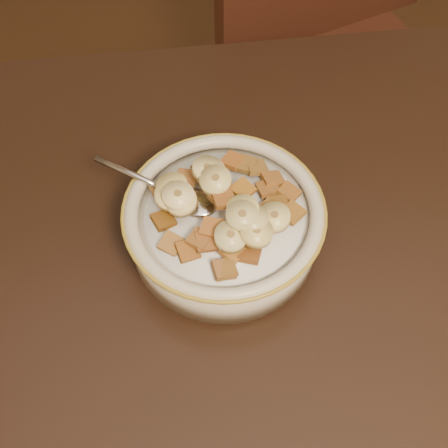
{
  "coord_description": "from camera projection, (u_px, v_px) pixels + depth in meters",
  "views": [
    {
      "loc": [
        -0.24,
        -0.18,
        1.26
      ],
      "look_at": [
        -0.2,
        0.13,
        0.78
      ],
      "focal_mm": 45.0,
      "sensor_mm": 36.0,
      "label": 1
    }
  ],
  "objects": [
    {
      "name": "cereal_square_4",
      "position": [
        224.0,
        269.0,
        0.51
      ],
      "size": [
        0.02,
        0.02,
        0.01
      ],
      "primitive_type": "cube",
      "rotation": [
        0.22,
        0.01,
        1.71
      ],
      "color": "brown",
      "rests_on": "milk"
    },
    {
      "name": "cereal_square_28",
      "position": [
        164.0,
        220.0,
        0.55
      ],
      "size": [
        0.03,
        0.03,
        0.01
      ],
      "primitive_type": "cube",
      "rotation": [
        0.01,
        0.15,
        0.4
      ],
      "color": "brown",
      "rests_on": "milk"
    },
    {
      "name": "cereal_square_12",
      "position": [
        278.0,
        205.0,
        0.56
      ],
      "size": [
        0.02,
        0.02,
        0.01
      ],
      "primitive_type": "cube",
      "rotation": [
        -0.16,
        -0.17,
        1.58
      ],
      "color": "brown",
      "rests_on": "milk"
    },
    {
      "name": "cereal_square_14",
      "position": [
        171.0,
        244.0,
        0.53
      ],
      "size": [
        0.03,
        0.03,
        0.01
      ],
      "primitive_type": "cube",
      "rotation": [
        -0.13,
        -0.17,
        2.55
      ],
      "color": "olive",
      "rests_on": "milk"
    },
    {
      "name": "banana_slice_9",
      "position": [
        243.0,
        210.0,
        0.53
      ],
      "size": [
        0.04,
        0.04,
        0.01
      ],
      "primitive_type": "cylinder",
      "rotation": [
        -0.07,
        0.11,
        2.83
      ],
      "color": "#DDD079",
      "rests_on": "milk"
    },
    {
      "name": "cereal_square_16",
      "position": [
        174.0,
        203.0,
        0.55
      ],
      "size": [
        0.03,
        0.03,
        0.01
      ],
      "primitive_type": "cube",
      "rotation": [
        0.2,
        0.09,
        1.13
      ],
      "color": "#92551F",
      "rests_on": "milk"
    },
    {
      "name": "cereal_square_0",
      "position": [
        207.0,
        241.0,
        0.52
      ],
      "size": [
        0.02,
        0.02,
        0.01
      ],
      "primitive_type": "cube",
      "rotation": [
        0.13,
        0.04,
        0.05
      ],
      "color": "brown",
      "rests_on": "milk"
    },
    {
      "name": "banana_slice_6",
      "position": [
        231.0,
        237.0,
        0.52
      ],
      "size": [
        0.04,
        0.04,
        0.01
      ],
      "primitive_type": "cylinder",
      "rotation": [
        0.1,
        0.04,
        0.35
      ],
      "color": "#D0C17C",
      "rests_on": "milk"
    },
    {
      "name": "banana_slice_8",
      "position": [
        208.0,
        170.0,
        0.55
      ],
      "size": [
        0.04,
        0.04,
        0.02
      ],
      "primitive_type": "cylinder",
      "rotation": [
        0.14,
        0.13,
        1.08
      ],
      "color": "#F3D37F",
      "rests_on": "milk"
    },
    {
      "name": "cereal_square_25",
      "position": [
        262.0,
        224.0,
        0.53
      ],
      "size": [
        0.03,
        0.03,
        0.01
      ],
      "primitive_type": "cube",
      "rotation": [
        0.21,
        0.13,
        2.32
      ],
      "color": "brown",
      "rests_on": "milk"
    },
    {
      "name": "cereal_square_6",
      "position": [
        224.0,
        199.0,
        0.53
      ],
      "size": [
        0.02,
        0.02,
        0.01
      ],
      "primitive_type": "cube",
      "rotation": [
        0.1,
        0.03,
        1.72
      ],
      "color": "brown",
      "rests_on": "milk"
    },
    {
      "name": "milk",
      "position": [
        224.0,
        215.0,
        0.56
      ],
      "size": [
        0.16,
        0.16,
        0.0
      ],
      "primitive_type": "cylinder",
      "color": "white",
      "rests_on": "cereal_bowl"
    },
    {
      "name": "cereal_square_10",
      "position": [
        203.0,
        171.0,
        0.58
      ],
      "size": [
        0.03,
        0.03,
        0.01
      ],
      "primitive_type": "cube",
      "rotation": [
        0.1,
        0.07,
        1.95
      ],
      "color": "brown",
      "rests_on": "milk"
    },
    {
      "name": "cereal_square_30",
      "position": [
        233.0,
        252.0,
        0.52
      ],
      "size": [
        0.03,
        0.03,
        0.01
      ],
      "primitive_type": "cube",
      "rotation": [
        0.17,
        0.1,
        0.72
      ],
      "color": "#99681E",
      "rests_on": "milk"
    },
    {
      "name": "cereal_square_20",
      "position": [
        178.0,
        191.0,
        0.56
      ],
      "size": [
        0.02,
        0.02,
        0.01
      ],
      "primitive_type": "cube",
      "rotation": [
        -0.05,
        -0.04,
        1.42
      ],
      "color": "brown",
      "rests_on": "milk"
    },
    {
      "name": "banana_slice_7",
      "position": [
        170.0,
        196.0,
        0.54
      ],
      "size": [
        0.04,
        0.04,
        0.02
      ],
      "primitive_type": "cylinder",
      "rotation": [
        -0.09,
        -0.13,
        2.54
      ],
      "color": "#F9E08C",
      "rests_on": "milk"
    },
    {
      "name": "cereal_square_13",
      "position": [
        243.0,
        190.0,
        0.55
      ],
      "size": [
        0.03,
        0.03,
        0.01
      ],
      "primitive_type": "cube",
      "rotation": [
        0.02,
        -0.15,
        2.25
      ],
      "color": "#98581C",
      "rests_on": "milk"
    },
    {
      "name": "cereal_square_15",
      "position": [
        250.0,
        254.0,
        0.52
      ],
      "size": [
        0.03,
        0.03,
        0.01
      ],
      "primitive_type": "cube",
      "rotation": [
        -0.06,
        0.16,
        1.2
      ],
      "color": "brown",
      "rests_on": "milk"
    },
    {
      "name": "banana_slice_1",
      "position": [
        242.0,
        216.0,
        0.52
      ],
      "size": [
        0.04,
        0.04,
        0.01
      ],
      "primitive_type": "cylinder",
      "rotation": [
        0.05,
        -0.07,
        0.66
      ],
      "color": "tan",
      "rests_on": "milk"
    },
    {
      "name": "banana_slice_11",
      "position": [
        178.0,
        196.0,
        0.54
      ],
      "size": [
        0.03,
        0.03,
        0.01
      ],
      "primitive_type": "cylinder",
      "rotation": [
        0.02,
        -0.05,
        1.6
      ],
      "color": "#FBE190",
      "rests_on": "milk"
    },
    {
      "name": "cereal_square_5",
      "position": [
        188.0,
        251.0,
        0.53
      ],
      "size": [
        0.02,
        0.03,
        0.01
      ],
      "primitive_type": "cube",
      "rotation": [
        0.25,
        0.15,
        0.28
      ],
      "color": "brown",
      "rests_on": "milk"
    },
    {
      "name": "banana_slice_12",
      "position": [
        181.0,
        201.0,
        0.54
      ],
      "size": [
        0.04,
        0.04,
        0.02
      ],
      "primitive_type": "cylinder",
      "rotation": [
        -0.1,
        -0.1,
        1.41
      ],
      "color": "#FADF8C",
      "rests_on": "milk"
    },
    {
      "name": "cereal_square_27",
      "position": [
        246.0,
        164.0,
        0.58
      ],
      "size": [
        0.03,
        0.03,
        0.01
      ],
      "primitive_type": "cube",
      "rotation": [
        -0.03,
        0.02,
        2.69
      ],
      "color": "brown",
      "rests_on": "milk"
    },
    {
      "name": "spoon",
      "position": [
        195.0,
        203.0,
        0.56
      ],
      "size": [
        0.06,
        0.05,
        0.01
      ],
      "primitive_type": "ellipsoid",
      "rotation": [
        0.0,
        0.0,
        4.2
      ],
      "color": "#B0B0B0",
      "rests_on": "cereal_bowl"
    },
    {
      "name": "cereal_square_9",
      "position": [
        289.0,
        192.0,
        0.56
      ],
      "size": [
        0.03,
        0.03,
        0.01
      ],
      "primitive_type": "cube",
      "rotation": [
        0.23,
        -0.15,
        2.35
      ],
      "color": "#946022",
      "rests_on": "milk"
    },
    {
      "name": "cereal_square_21",
      "position": [
        268.0,
        188.0,
        0.57
      ],
      "size": [
        0.02,
        0.02,
        0.01
      ],
      "primitive_type": "cube",
      "rotation": [
        -0.19,
        -0.04,
        0.21
      ],
      "color": "brown",
      "rests_on": "milk"
    },
    {
      "name": "cereal_square_19",
      "position": [
        221.0,
        197.0,
        0.54
      ],
      "size": [
        0.03,
        0.03,
        0.01
      ],
      "primitive_type": "cube",
      "rotation": [
        0.04,
        0.06,
        2.14
      ],
      "color": "brown",
      "rests_on": "milk"
    },
    {
      "name": "cereal_bowl",
      "position": [
        224.0,
        228.0,
        0.58
      ],
      "size": [
        0.19,
        0.19,
        0.05
      ],
      "primitive_type": "cylinder",
      "color": "#C0B499",
      "rests_on": "table"
    },
    {
      "name": "cereal_square_17",
      "position": [
        288.0,
        214.0,
        0.55
      ],
      "size": [
        0.03,
        0.03,
        0.01
      ],
      "primitive_type": "cube",
      "rotation": [
        -0.2,
        -0.14,
        0.37
      ],
      "color": "brown",
      "rests_on": "milk"
    },
    {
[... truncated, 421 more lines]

